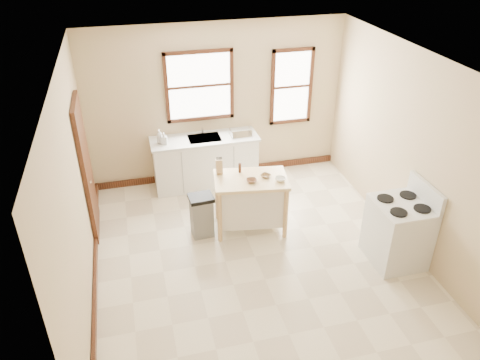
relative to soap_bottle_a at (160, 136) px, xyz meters
name	(u,v)px	position (x,y,z in m)	size (l,w,h in m)	color
floor	(255,257)	(1.06, -2.18, -1.04)	(5.00, 5.00, 0.00)	#F3E4C0
ceiling	(259,65)	(1.06, -2.18, 1.76)	(5.00, 5.00, 0.00)	white
wall_back	(217,104)	(1.06, 0.32, 0.36)	(4.50, 0.04, 2.80)	tan
wall_left	(75,195)	(-1.19, -2.18, 0.36)	(0.04, 5.00, 2.80)	tan
wall_right	(412,153)	(3.31, -2.18, 0.36)	(0.04, 5.00, 2.80)	tan
window_main	(199,86)	(0.76, 0.30, 0.71)	(1.17, 0.06, 1.22)	black
window_side	(292,87)	(2.41, 0.30, 0.56)	(0.77, 0.06, 1.37)	black
door_left	(87,169)	(-1.15, -0.88, 0.01)	(0.06, 0.90, 2.10)	black
baseboard_back	(219,172)	(1.06, 0.29, -0.98)	(4.50, 0.04, 0.12)	black
baseboard_left	(95,280)	(-1.16, -2.18, -0.98)	(0.04, 5.00, 0.12)	black
sink_counter	(205,161)	(0.76, 0.02, -0.58)	(1.86, 0.62, 0.92)	white
faucet	(202,128)	(0.76, 0.20, -0.01)	(0.03, 0.03, 0.22)	silver
soap_bottle_a	(160,136)	(0.00, 0.00, 0.00)	(0.10, 0.10, 0.25)	#B2B2B2
soap_bottle_b	(164,138)	(0.07, -0.05, -0.02)	(0.09, 0.09, 0.20)	#B2B2B2
dish_rack	(241,133)	(1.39, -0.04, -0.08)	(0.37, 0.28, 0.09)	silver
kitchen_island	(251,203)	(1.18, -1.47, -0.60)	(1.08, 0.69, 0.89)	#FDE095
knife_block	(219,167)	(0.76, -1.19, -0.06)	(0.10, 0.10, 0.20)	tan
pepper_grinder	(240,168)	(1.07, -1.24, -0.08)	(0.04, 0.04, 0.15)	#442312
bowl_a	(252,181)	(1.16, -1.56, -0.14)	(0.15, 0.15, 0.04)	brown
bowl_b	(266,176)	(1.41, -1.47, -0.14)	(0.14, 0.14, 0.04)	brown
bowl_c	(280,179)	(1.58, -1.64, -0.13)	(0.15, 0.15, 0.05)	white
trash_bin	(202,216)	(0.42, -1.46, -0.70)	(0.36, 0.30, 0.69)	slate
gas_stove	(399,224)	(2.95, -2.70, -0.44)	(0.75, 0.76, 1.20)	silver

